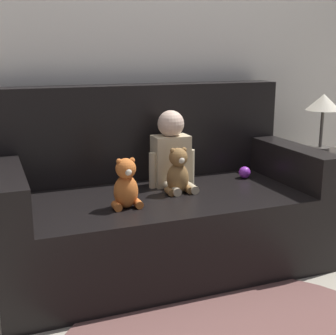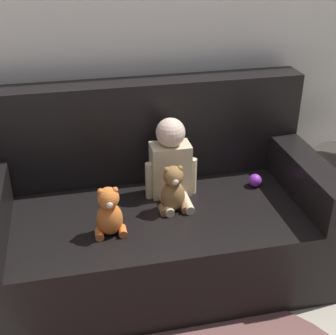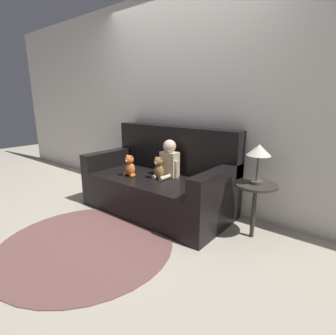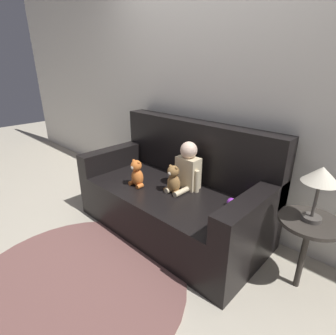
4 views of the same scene
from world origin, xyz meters
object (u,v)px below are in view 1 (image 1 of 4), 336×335
at_px(couch, 157,205).
at_px(side_table, 321,132).
at_px(plush_toy_side, 126,185).
at_px(toy_ball, 245,172).
at_px(person_baby, 171,153).
at_px(teddy_bear_brown, 178,172).

xyz_separation_m(couch, side_table, (1.15, 0.04, 0.34)).
height_order(plush_toy_side, toy_ball, plush_toy_side).
relative_size(person_baby, teddy_bear_brown, 1.70).
bearing_deg(toy_ball, plush_toy_side, -161.71).
distance_m(person_baby, plush_toy_side, 0.47).
bearing_deg(person_baby, side_table, 0.07).
distance_m(toy_ball, side_table, 0.61).
relative_size(couch, teddy_bear_brown, 6.92).
bearing_deg(toy_ball, person_baby, 177.80).
relative_size(couch, person_baby, 4.07).
height_order(toy_ball, side_table, side_table).
bearing_deg(person_baby, couch, -158.55).
distance_m(person_baby, side_table, 1.05).
height_order(person_baby, side_table, side_table).
relative_size(toy_ball, side_table, 0.08).
bearing_deg(couch, side_table, 2.09).
bearing_deg(toy_ball, side_table, 1.96).
bearing_deg(couch, toy_ball, 2.21).
distance_m(couch, teddy_bear_brown, 0.26).
bearing_deg(plush_toy_side, couch, 44.88).
bearing_deg(person_baby, plush_toy_side, -140.60).
distance_m(teddy_bear_brown, side_table, 1.09).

